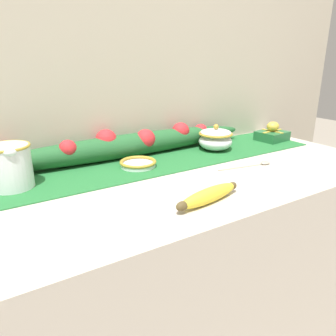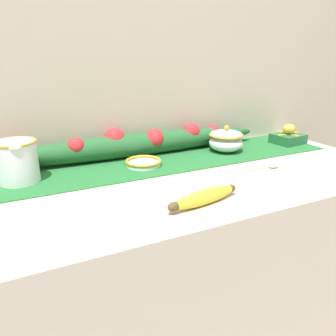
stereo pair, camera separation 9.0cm
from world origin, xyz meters
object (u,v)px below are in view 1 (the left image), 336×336
at_px(sugar_bowl, 215,139).
at_px(gift_box, 272,134).
at_px(small_dish, 138,163).
at_px(banana, 209,195).
at_px(cream_pitcher, 10,165).
at_px(spoon, 260,164).

height_order(sugar_bowl, gift_box, sugar_bowl).
bearing_deg(small_dish, banana, -85.96).
relative_size(cream_pitcher, sugar_bowl, 1.08).
distance_m(small_dish, gift_box, 0.64).
xyz_separation_m(sugar_bowl, small_dish, (-0.34, -0.02, -0.03)).
bearing_deg(small_dish, spoon, -28.78).
relative_size(cream_pitcher, spoon, 0.71).
distance_m(spoon, gift_box, 0.35).
bearing_deg(banana, gift_box, 29.01).
distance_m(sugar_bowl, banana, 0.47).
relative_size(small_dish, banana, 0.55).
xyz_separation_m(sugar_bowl, banana, (-0.32, -0.35, -0.03)).
relative_size(spoon, gift_box, 1.51).
bearing_deg(spoon, banana, -147.34).
distance_m(cream_pitcher, banana, 0.53).
bearing_deg(gift_box, banana, -150.99).
height_order(spoon, gift_box, gift_box).
xyz_separation_m(small_dish, spoon, (0.35, -0.19, -0.01)).
bearing_deg(spoon, gift_box, 45.30).
distance_m(small_dish, spoon, 0.40).
bearing_deg(spoon, cream_pitcher, 173.25).
xyz_separation_m(small_dish, banana, (0.02, -0.33, 0.01)).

